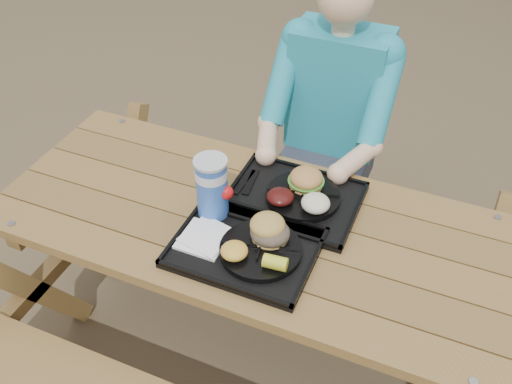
% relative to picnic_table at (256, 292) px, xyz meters
% --- Properties ---
extents(ground, '(60.00, 60.00, 0.00)m').
position_rel_picnic_table_xyz_m(ground, '(0.00, 0.00, -0.38)').
color(ground, '#999999').
rests_on(ground, ground).
extents(picnic_table, '(1.80, 1.49, 0.75)m').
position_rel_picnic_table_xyz_m(picnic_table, '(0.00, 0.00, 0.00)').
color(picnic_table, '#999999').
rests_on(picnic_table, ground).
extents(tray_near, '(0.45, 0.35, 0.02)m').
position_rel_picnic_table_xyz_m(tray_near, '(0.02, -0.14, 0.39)').
color(tray_near, black).
rests_on(tray_near, picnic_table).
extents(tray_far, '(0.45, 0.35, 0.02)m').
position_rel_picnic_table_xyz_m(tray_far, '(0.08, 0.14, 0.39)').
color(tray_far, black).
rests_on(tray_far, picnic_table).
extents(plate_near, '(0.26, 0.26, 0.02)m').
position_rel_picnic_table_xyz_m(plate_near, '(0.08, -0.14, 0.41)').
color(plate_near, black).
rests_on(plate_near, tray_near).
extents(plate_far, '(0.26, 0.26, 0.02)m').
position_rel_picnic_table_xyz_m(plate_far, '(0.11, 0.15, 0.41)').
color(plate_far, black).
rests_on(plate_far, tray_far).
extents(napkin_stack, '(0.15, 0.15, 0.02)m').
position_rel_picnic_table_xyz_m(napkin_stack, '(-0.11, -0.16, 0.40)').
color(napkin_stack, white).
rests_on(napkin_stack, tray_near).
extents(soda_cup, '(0.10, 0.10, 0.21)m').
position_rel_picnic_table_xyz_m(soda_cup, '(-0.14, -0.03, 0.50)').
color(soda_cup, '#1749B0').
rests_on(soda_cup, tray_near).
extents(condiment_bbq, '(0.05, 0.05, 0.03)m').
position_rel_picnic_table_xyz_m(condiment_bbq, '(0.03, -0.02, 0.41)').
color(condiment_bbq, black).
rests_on(condiment_bbq, tray_near).
extents(condiment_mustard, '(0.04, 0.04, 0.03)m').
position_rel_picnic_table_xyz_m(condiment_mustard, '(0.07, -0.01, 0.41)').
color(condiment_mustard, yellow).
rests_on(condiment_mustard, tray_near).
extents(sandwich, '(0.12, 0.12, 0.12)m').
position_rel_picnic_table_xyz_m(sandwich, '(0.09, -0.09, 0.48)').
color(sandwich, gold).
rests_on(sandwich, plate_near).
extents(mac_cheese, '(0.09, 0.09, 0.04)m').
position_rel_picnic_table_xyz_m(mac_cheese, '(0.02, -0.21, 0.44)').
color(mac_cheese, yellow).
rests_on(mac_cheese, plate_near).
extents(corn_cob, '(0.08, 0.08, 0.04)m').
position_rel_picnic_table_xyz_m(corn_cob, '(0.15, -0.20, 0.44)').
color(corn_cob, yellow).
rests_on(corn_cob, plate_near).
extents(cutlery_far, '(0.04, 0.15, 0.01)m').
position_rel_picnic_table_xyz_m(cutlery_far, '(-0.09, 0.16, 0.40)').
color(cutlery_far, black).
rests_on(cutlery_far, tray_far).
extents(burger, '(0.12, 0.12, 0.11)m').
position_rel_picnic_table_xyz_m(burger, '(0.11, 0.19, 0.47)').
color(burger, '#BF8343').
rests_on(burger, plate_far).
extents(baked_beans, '(0.09, 0.09, 0.04)m').
position_rel_picnic_table_xyz_m(baked_beans, '(0.05, 0.08, 0.44)').
color(baked_beans, '#420E0D').
rests_on(baked_beans, plate_far).
extents(potato_salad, '(0.10, 0.10, 0.05)m').
position_rel_picnic_table_xyz_m(potato_salad, '(0.18, 0.09, 0.44)').
color(potato_salad, '#ECE6C8').
rests_on(potato_salad, plate_far).
extents(diner, '(0.48, 0.84, 1.28)m').
position_rel_picnic_table_xyz_m(diner, '(0.05, 0.72, 0.27)').
color(diner, teal).
rests_on(diner, ground).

